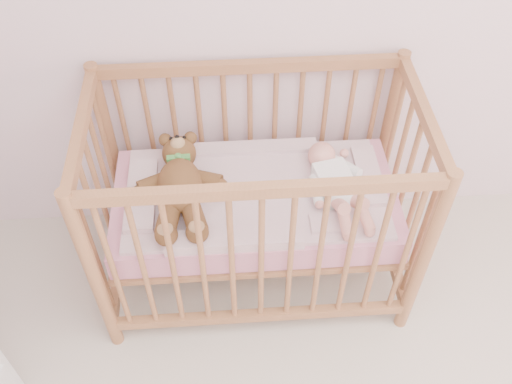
{
  "coord_description": "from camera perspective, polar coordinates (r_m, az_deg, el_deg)",
  "views": [
    {
      "loc": [
        -0.53,
        -0.03,
        2.37
      ],
      "look_at": [
        -0.43,
        1.55,
        0.62
      ],
      "focal_mm": 40.0,
      "sensor_mm": 36.0,
      "label": 1
    }
  ],
  "objects": [
    {
      "name": "baby",
      "position": [
        2.41,
        7.94,
        1.17
      ],
      "size": [
        0.37,
        0.58,
        0.13
      ],
      "primitive_type": null,
      "rotation": [
        0.0,
        0.0,
        0.22
      ],
      "color": "white",
      "rests_on": "blanket"
    },
    {
      "name": "blanket",
      "position": [
        2.44,
        -0.08,
        -0.08
      ],
      "size": [
        1.1,
        0.58,
        0.06
      ],
      "primitive_type": null,
      "color": "pink",
      "rests_on": "mattress"
    },
    {
      "name": "teddy_bear",
      "position": [
        2.37,
        -7.61,
        0.56
      ],
      "size": [
        0.44,
        0.61,
        0.16
      ],
      "primitive_type": null,
      "rotation": [
        0.0,
        0.0,
        0.04
      ],
      "color": "brown",
      "rests_on": "blanket"
    },
    {
      "name": "crib",
      "position": [
        2.48,
        -0.08,
        -1.0
      ],
      "size": [
        1.36,
        0.76,
        1.0
      ],
      "primitive_type": null,
      "color": "#AF764A",
      "rests_on": "floor"
    },
    {
      "name": "mattress",
      "position": [
        2.49,
        -0.08,
        -1.23
      ],
      "size": [
        1.22,
        0.62,
        0.13
      ],
      "primitive_type": "cube",
      "color": "pink",
      "rests_on": "crib"
    }
  ]
}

